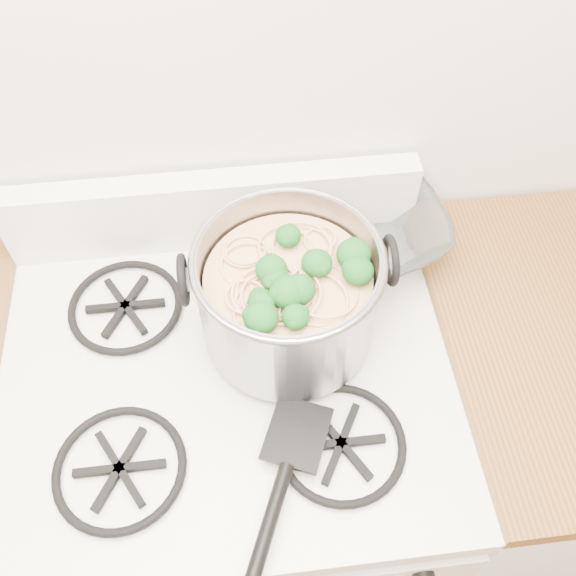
{
  "coord_description": "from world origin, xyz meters",
  "views": [
    {
      "loc": [
        0.04,
        0.74,
        1.86
      ],
      "look_at": [
        0.11,
        1.33,
        1.04
      ],
      "focal_mm": 40.0,
      "sensor_mm": 36.0,
      "label": 1
    }
  ],
  "objects_px": {
    "spatula": "(297,432)",
    "stock_pot": "(288,296)",
    "gas_range": "(242,472)",
    "glass_bowl": "(353,233)"
  },
  "relations": [
    {
      "from": "spatula",
      "to": "stock_pot",
      "type": "bearing_deg",
      "value": 110.57
    },
    {
      "from": "stock_pot",
      "to": "spatula",
      "type": "relative_size",
      "value": 1.06
    },
    {
      "from": "gas_range",
      "to": "spatula",
      "type": "relative_size",
      "value": 2.98
    },
    {
      "from": "gas_range",
      "to": "glass_bowl",
      "type": "xyz_separation_m",
      "value": [
        0.26,
        0.25,
        0.5
      ]
    },
    {
      "from": "gas_range",
      "to": "stock_pot",
      "type": "bearing_deg",
      "value": 31.22
    },
    {
      "from": "stock_pot",
      "to": "spatula",
      "type": "bearing_deg",
      "value": -92.7
    },
    {
      "from": "spatula",
      "to": "glass_bowl",
      "type": "relative_size",
      "value": 2.41
    },
    {
      "from": "gas_range",
      "to": "glass_bowl",
      "type": "distance_m",
      "value": 0.62
    },
    {
      "from": "spatula",
      "to": "gas_range",
      "type": "bearing_deg",
      "value": 151.97
    },
    {
      "from": "glass_bowl",
      "to": "stock_pot",
      "type": "bearing_deg",
      "value": -128.32
    }
  ]
}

